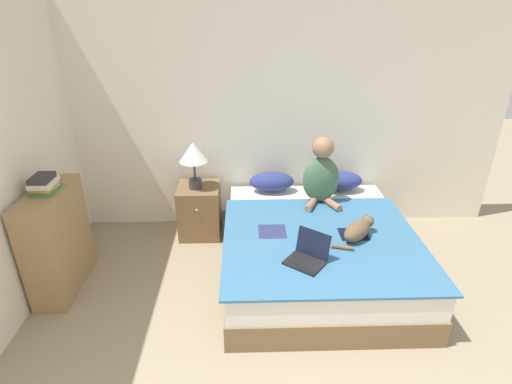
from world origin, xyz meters
The scene contains 11 objects.
wall_back centered at (0.00, 3.52, 1.27)m, with size 5.19×0.05×2.55m.
bed centered at (0.41, 2.46, 0.24)m, with size 1.74×1.98×0.49m.
pillow_near centered at (0.04, 3.29, 0.60)m, with size 0.49×0.26×0.21m.
pillow_far centered at (0.79, 3.29, 0.60)m, with size 0.49×0.26×0.21m.
person_sitting centered at (0.52, 3.00, 0.80)m, with size 0.38×0.37×0.70m.
cat_tabby centered at (0.73, 2.27, 0.58)m, with size 0.43×0.38×0.17m.
laptop_open centered at (0.23, 1.93, 0.55)m, with size 0.39×0.39×0.23m.
nightstand centered at (-0.77, 3.22, 0.29)m, with size 0.45×0.47×0.58m.
table_lamp centered at (-0.79, 3.20, 0.95)m, with size 0.30×0.30×0.51m.
bookshelf centered at (-1.92, 2.33, 0.48)m, with size 0.29×0.78×0.96m.
book_stack_top centered at (-1.92, 2.33, 1.03)m, with size 0.20×0.25×0.15m.
Camera 1 is at (-0.26, -0.72, 2.37)m, focal length 28.00 mm.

